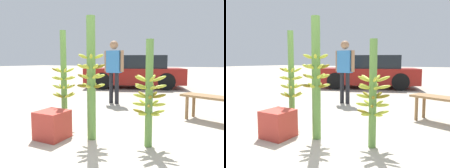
{
  "view_description": "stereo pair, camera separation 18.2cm",
  "coord_description": "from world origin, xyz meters",
  "views": [
    {
      "loc": [
        1.56,
        -2.44,
        1.11
      ],
      "look_at": [
        0.04,
        0.53,
        0.76
      ],
      "focal_mm": 35.0,
      "sensor_mm": 36.0,
      "label": 1
    },
    {
      "loc": [
        1.72,
        -2.35,
        1.11
      ],
      "look_at": [
        0.04,
        0.53,
        0.76
      ],
      "focal_mm": 35.0,
      "sensor_mm": 36.0,
      "label": 2
    }
  ],
  "objects": [
    {
      "name": "banana_stalk_left",
      "position": [
        -0.79,
        0.41,
        0.79
      ],
      "size": [
        0.4,
        0.4,
        1.61
      ],
      "color": "#5B8C3D",
      "rests_on": "ground_plane"
    },
    {
      "name": "produce_crate",
      "position": [
        -0.59,
        -0.11,
        0.2
      ],
      "size": [
        0.4,
        0.4,
        0.4
      ],
      "color": "#B2382D",
      "rests_on": "ground_plane"
    },
    {
      "name": "parked_car",
      "position": [
        -1.74,
        6.15,
        0.65
      ],
      "size": [
        4.33,
        3.08,
        1.33
      ],
      "rotation": [
        0.0,
        0.0,
        1.95
      ],
      "color": "maroon",
      "rests_on": "ground_plane"
    },
    {
      "name": "banana_stalk_center",
      "position": [
        -0.07,
        0.12,
        0.88
      ],
      "size": [
        0.4,
        0.4,
        1.72
      ],
      "color": "#5B8C3D",
      "rests_on": "ground_plane"
    },
    {
      "name": "vendor_person",
      "position": [
        -0.97,
        2.63,
        0.98
      ],
      "size": [
        0.57,
        0.22,
        1.63
      ],
      "rotation": [
        0.0,
        0.0,
        -0.07
      ],
      "color": "black",
      "rests_on": "ground_plane"
    },
    {
      "name": "banana_stalk_right",
      "position": [
        0.73,
        0.23,
        0.69
      ],
      "size": [
        0.44,
        0.44,
        1.39
      ],
      "color": "#5B8C3D",
      "rests_on": "ground_plane"
    },
    {
      "name": "ground_plane",
      "position": [
        0.0,
        0.0,
        0.0
      ],
      "size": [
        80.0,
        80.0,
        0.0
      ],
      "primitive_type": "plane",
      "color": "#A89E8C"
    }
  ]
}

